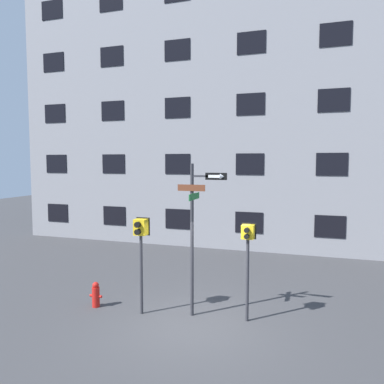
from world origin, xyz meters
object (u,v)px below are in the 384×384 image
at_px(street_sign_pole, 195,227).
at_px(fire_hydrant, 96,295).
at_px(pedestrian_signal_left, 141,238).
at_px(pedestrian_signal_right, 248,246).

xyz_separation_m(street_sign_pole, fire_hydrant, (-2.82, -0.28, -2.03)).
distance_m(pedestrian_signal_left, fire_hydrant, 2.21).
height_order(pedestrian_signal_left, pedestrian_signal_right, pedestrian_signal_left).
height_order(street_sign_pole, pedestrian_signal_left, street_sign_pole).
bearing_deg(pedestrian_signal_left, fire_hydrant, 178.75).
height_order(pedestrian_signal_left, fire_hydrant, pedestrian_signal_left).
xyz_separation_m(pedestrian_signal_right, fire_hydrant, (-4.18, -0.38, -1.61)).
bearing_deg(pedestrian_signal_left, pedestrian_signal_right, 8.55).
height_order(street_sign_pole, pedestrian_signal_right, street_sign_pole).
distance_m(pedestrian_signal_left, pedestrian_signal_right, 2.79).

